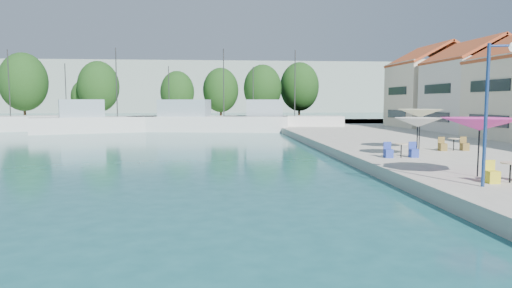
{
  "coord_description": "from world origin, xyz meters",
  "views": [
    {
      "loc": [
        -1.61,
        -0.82,
        3.61
      ],
      "look_at": [
        0.83,
        26.0,
        1.07
      ],
      "focal_mm": 32.0,
      "sensor_mm": 36.0,
      "label": 1
    }
  ],
  "objects": [
    {
      "name": "trawler_03",
      "position": [
        -2.86,
        54.39,
        1.07
      ],
      "size": [
        19.65,
        8.26,
        10.2
      ],
      "rotation": [
        0.0,
        0.0,
        -0.18
      ],
      "color": "silver",
      "rests_on": "ground"
    },
    {
      "name": "trawler_02",
      "position": [
        -14.87,
        53.43,
        1.07
      ],
      "size": [
        16.22,
        9.07,
        10.2
      ],
      "rotation": [
        0.0,
        0.0,
        0.34
      ],
      "color": "silver",
      "rests_on": "ground"
    },
    {
      "name": "umbrella_white",
      "position": [
        9.44,
        23.14,
        2.46
      ],
      "size": [
        2.62,
        2.62,
        2.11
      ],
      "color": "black",
      "rests_on": "quay_right"
    },
    {
      "name": "building_06",
      "position": [
        24.0,
        51.0,
        5.5
      ],
      "size": [
        9.0,
        8.8,
        10.2
      ],
      "color": "beige",
      "rests_on": "quay_right"
    },
    {
      "name": "cafe_table_03",
      "position": [
        12.89,
        25.59,
        0.89
      ],
      "size": [
        1.82,
        0.7,
        0.76
      ],
      "color": "black",
      "rests_on": "quay_right"
    },
    {
      "name": "umbrella_pink",
      "position": [
        8.85,
        16.33,
        2.7
      ],
      "size": [
        3.1,
        3.1,
        2.35
      ],
      "color": "black",
      "rests_on": "quay_right"
    },
    {
      "name": "trawler_04",
      "position": [
        6.39,
        54.86,
        1.07
      ],
      "size": [
        15.03,
        5.9,
        10.2
      ],
      "rotation": [
        0.0,
        0.0,
        -0.15
      ],
      "color": "silver",
      "rests_on": "ground"
    },
    {
      "name": "hill_west",
      "position": [
        -30.0,
        160.0,
        8.0
      ],
      "size": [
        180.0,
        40.0,
        16.0
      ],
      "primitive_type": "cube",
      "color": "#8E9B90",
      "rests_on": "ground"
    },
    {
      "name": "tree_08",
      "position": [
        11.9,
        71.33,
        5.9
      ],
      "size": [
        6.2,
        6.2,
        9.18
      ],
      "color": "#3F2B19",
      "rests_on": "quay_far"
    },
    {
      "name": "tree_04",
      "position": [
        -18.78,
        69.27,
        5.77
      ],
      "size": [
        6.05,
        6.05,
        8.96
      ],
      "color": "#3F2B19",
      "rests_on": "quay_far"
    },
    {
      "name": "hill_east",
      "position": [
        40.0,
        180.0,
        6.0
      ],
      "size": [
        140.0,
        40.0,
        12.0
      ],
      "primitive_type": "cube",
      "color": "#8E9B90",
      "rests_on": "ground"
    },
    {
      "name": "umbrella_cream",
      "position": [
        11.22,
        26.69,
        2.86
      ],
      "size": [
        2.86,
        2.86,
        2.51
      ],
      "color": "black",
      "rests_on": "quay_right"
    },
    {
      "name": "tree_03",
      "position": [
        -21.36,
        71.61,
        4.25
      ],
      "size": [
        4.27,
        4.27,
        6.33
      ],
      "color": "#3F2B19",
      "rests_on": "quay_far"
    },
    {
      "name": "tree_06",
      "position": [
        -0.62,
        70.72,
        5.32
      ],
      "size": [
        5.53,
        5.53,
        8.18
      ],
      "color": "#3F2B19",
      "rests_on": "quay_far"
    },
    {
      "name": "building_05",
      "position": [
        24.0,
        42.0,
        5.26
      ],
      "size": [
        8.4,
        8.8,
        9.7
      ],
      "color": "silver",
      "rests_on": "quay_right"
    },
    {
      "name": "tree_07",
      "position": [
        5.67,
        68.19,
        5.52
      ],
      "size": [
        5.76,
        5.76,
        8.52
      ],
      "color": "#3F2B19",
      "rests_on": "quay_far"
    },
    {
      "name": "cafe_table_02",
      "position": [
        8.32,
        22.58,
        0.89
      ],
      "size": [
        1.82,
        0.7,
        0.76
      ],
      "color": "black",
      "rests_on": "quay_right"
    },
    {
      "name": "tree_02",
      "position": [
        -29.19,
        68.55,
        6.39
      ],
      "size": [
        6.77,
        6.77,
        10.02
      ],
      "color": "#3F2B19",
      "rests_on": "quay_far"
    },
    {
      "name": "street_lamp",
      "position": [
        8.13,
        14.2,
        4.09
      ],
      "size": [
        1.01,
        0.47,
        5.03
      ],
      "rotation": [
        0.0,
        0.0,
        -0.3
      ],
      "color": "navy",
      "rests_on": "quay_right"
    },
    {
      "name": "tree_05",
      "position": [
        -7.22,
        69.49,
        4.97
      ],
      "size": [
        5.12,
        5.12,
        7.57
      ],
      "color": "#3F2B19",
      "rests_on": "quay_far"
    },
    {
      "name": "quay_far",
      "position": [
        -8.0,
        67.0,
        0.3
      ],
      "size": [
        90.0,
        16.0,
        0.6
      ],
      "primitive_type": "cube",
      "color": "#A5A295",
      "rests_on": "ground"
    },
    {
      "name": "cafe_table_01",
      "position": [
        9.25,
        14.9,
        0.89
      ],
      "size": [
        1.82,
        0.7,
        0.76
      ],
      "color": "black",
      "rests_on": "quay_right"
    }
  ]
}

